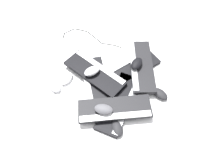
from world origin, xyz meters
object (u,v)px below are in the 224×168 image
keyboard_0 (130,69)px  mouse_5 (104,109)px  keyboard_3 (95,73)px  keyboard_1 (95,84)px  keyboard_5 (141,66)px  mouse_7 (117,128)px  mouse_1 (54,86)px  mouse_0 (160,94)px  mouse_4 (137,64)px  mouse_6 (135,45)px  keyboard_2 (120,103)px  mouse_3 (92,71)px  keyboard_4 (115,109)px  mouse_2 (67,79)px

keyboard_0 → mouse_5: (-0.35, -0.16, 0.07)m
keyboard_3 → keyboard_1: bearing=-124.3°
keyboard_5 → mouse_7: bearing=-149.7°
mouse_5 → mouse_1: bearing=-20.2°
keyboard_3 → mouse_0: 0.45m
mouse_0 → mouse_4: 0.25m
keyboard_0 → keyboard_3: size_ratio=0.97×
mouse_4 → mouse_6: size_ratio=1.00×
mouse_7 → keyboard_2: bearing=162.8°
keyboard_5 → mouse_6: 0.22m
keyboard_0 → mouse_3: mouse_3 is taller
keyboard_3 → mouse_4: (0.25, -0.14, 0.04)m
mouse_5 → keyboard_0: bearing=-105.4°
keyboard_4 → mouse_4: bearing=26.5°
keyboard_5 → mouse_6: keyboard_5 is taller
keyboard_1 → mouse_4: mouse_4 is taller
keyboard_5 → mouse_5: size_ratio=4.01×
keyboard_2 → mouse_6: mouse_6 is taller
keyboard_1 → mouse_2: size_ratio=4.19×
keyboard_2 → keyboard_5: keyboard_5 is taller
keyboard_2 → keyboard_4: keyboard_4 is taller
mouse_2 → keyboard_4: bearing=79.1°
keyboard_5 → mouse_3: mouse_3 is taller
keyboard_2 → mouse_6: 0.50m
keyboard_2 → mouse_4: (0.26, 0.13, 0.07)m
mouse_2 → keyboard_3: bearing=125.1°
mouse_2 → mouse_3: mouse_3 is taller
mouse_3 → keyboard_1: bearing=76.9°
keyboard_0 → mouse_3: size_ratio=4.09×
mouse_1 → mouse_5: (0.13, -0.36, 0.06)m
keyboard_2 → mouse_2: mouse_2 is taller
keyboard_3 → mouse_4: mouse_4 is taller
mouse_4 → mouse_7: 0.46m
mouse_4 → mouse_7: mouse_4 is taller
mouse_1 → mouse_4: size_ratio=1.00×
keyboard_5 → mouse_7: keyboard_5 is taller
keyboard_0 → keyboard_2: (-0.23, -0.16, 0.00)m
keyboard_5 → mouse_3: bearing=153.3°
keyboard_2 → mouse_1: (-0.26, 0.36, 0.01)m
keyboard_4 → mouse_2: 0.40m
mouse_5 → mouse_6: mouse_5 is taller
keyboard_4 → mouse_3: bearing=80.8°
keyboard_5 → mouse_5: (-0.41, -0.12, 0.04)m
keyboard_5 → mouse_6: bearing=57.7°
mouse_2 → mouse_3: bearing=122.1°
mouse_2 → mouse_5: bearing=70.4°
mouse_6 → keyboard_1: bearing=11.4°
mouse_3 → mouse_2: bearing=-26.7°
keyboard_4 → mouse_4: mouse_4 is taller
keyboard_4 → keyboard_2: bearing=23.3°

